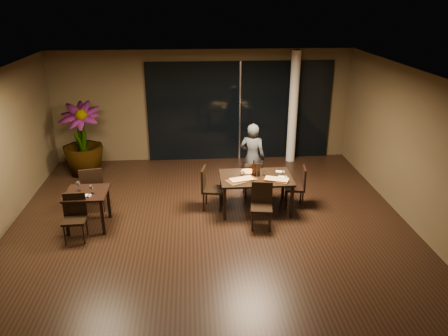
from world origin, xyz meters
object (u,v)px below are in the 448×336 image
chair_main_near (262,203)px  chair_main_right (298,185)px  main_table (256,180)px  bottle_a (255,170)px  potted_plant (82,140)px  chair_side_near (75,214)px  diner (252,157)px  chair_side_far (92,187)px  bottle_c (254,168)px  side_table (87,198)px  chair_main_far (252,178)px  bottle_b (259,170)px  chair_main_left (209,186)px

chair_main_near → chair_main_right: bearing=50.1°
main_table → bottle_a: 0.21m
chair_main_right → potted_plant: 5.52m
chair_side_near → diner: 4.11m
chair_side_far → bottle_a: size_ratio=3.71×
chair_main_right → diner: bearing=-128.9°
diner → bottle_c: 0.92m
side_table → bottle_a: bottle_a is taller
chair_side_near → chair_main_far: bearing=21.1°
chair_main_right → diner: size_ratio=0.56×
side_table → diner: 3.78m
potted_plant → bottle_b: (4.14, -2.28, -0.03)m
chair_side_near → bottle_c: 3.68m
main_table → bottle_a: (-0.01, 0.04, 0.21)m
diner → chair_side_near: bearing=50.7°
bottle_b → bottle_c: bearing=146.4°
chair_main_left → diner: diner is taller
bottle_a → bottle_b: (0.07, -0.00, 0.00)m
bottle_a → bottle_c: bottle_c is taller
main_table → chair_main_far: bearing=88.4°
chair_main_right → bottle_c: (-0.98, 0.02, 0.42)m
chair_main_right → bottle_a: (-0.96, -0.04, 0.38)m
chair_main_near → chair_side_far: bearing=174.7°
bottle_a → chair_side_far: bearing=178.0°
main_table → side_table: same height
potted_plant → bottle_b: potted_plant is taller
main_table → diner: bearing=86.4°
chair_main_near → chair_side_near: chair_main_near is taller
main_table → chair_side_near: (-3.54, -0.94, -0.18)m
chair_main_near → chair_main_right: same height
bottle_a → bottle_b: bearing=-3.0°
chair_main_far → bottle_b: (0.04, -0.55, 0.41)m
side_table → bottle_a: 3.44m
chair_main_near → chair_side_far: (-3.45, 0.88, 0.06)m
chair_main_far → bottle_c: (-0.05, -0.49, 0.44)m
bottle_c → chair_side_far: bearing=179.0°
chair_side_near → bottle_b: (3.60, 0.98, 0.39)m
bottle_b → potted_plant: bearing=151.2°
chair_main_left → chair_side_far: chair_side_far is taller
side_table → bottle_a: size_ratio=2.93×
chair_main_right → bottle_b: size_ratio=3.26×
chair_main_left → bottle_c: bottle_c is taller
chair_main_far → side_table: bearing=18.2°
side_table → bottle_c: bottle_c is taller
chair_main_right → chair_side_far: 4.38m
chair_main_near → diner: 1.77m
potted_plant → side_table: bearing=-76.3°
chair_main_far → bottle_b: bottle_b is taller
bottle_c → main_table: bearing=-70.1°
chair_main_left → chair_main_right: size_ratio=1.03×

